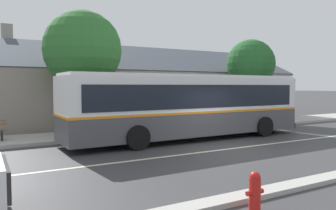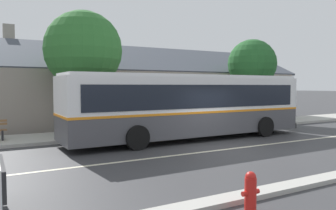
# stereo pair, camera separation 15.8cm
# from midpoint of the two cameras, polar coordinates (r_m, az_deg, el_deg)

# --- Properties ---
(ground_plane) EXTENTS (300.00, 300.00, 0.00)m
(ground_plane) POSITION_cam_midpoint_polar(r_m,az_deg,el_deg) (13.64, 10.59, -7.49)
(ground_plane) COLOR #38383A
(sidewalk_far) EXTENTS (60.00, 3.00, 0.15)m
(sidewalk_far) POSITION_cam_midpoint_polar(r_m,az_deg,el_deg) (18.56, -1.49, -4.34)
(sidewalk_far) COLOR #ADAAA3
(sidewalk_far) RESTS_ON ground
(lane_divider_stripe) EXTENTS (60.00, 0.16, 0.01)m
(lane_divider_stripe) POSITION_cam_midpoint_polar(r_m,az_deg,el_deg) (13.64, 10.59, -7.48)
(lane_divider_stripe) COLOR beige
(lane_divider_stripe) RESTS_ON ground
(community_building) EXTENTS (27.17, 9.68, 6.61)m
(community_building) POSITION_cam_midpoint_polar(r_m,az_deg,el_deg) (24.92, -9.03, 1.74)
(community_building) COLOR gray
(community_building) RESTS_ON ground
(transit_bus) EXTENTS (12.17, 2.89, 3.07)m
(transit_bus) POSITION_cam_midpoint_polar(r_m,az_deg,el_deg) (15.70, 3.51, 0.06)
(transit_bus) COLOR #47474C
(transit_bus) RESTS_ON ground
(bench_down_street) EXTENTS (1.62, 0.51, 0.94)m
(bench_down_street) POSITION_cam_midpoint_polar(r_m,az_deg,el_deg) (16.26, -15.96, -3.81)
(bench_down_street) COLOR brown
(bench_down_street) RESTS_ON sidewalk_far
(street_tree_primary) EXTENTS (3.36, 3.36, 5.79)m
(street_tree_primary) POSITION_cam_midpoint_polar(r_m,az_deg,el_deg) (23.69, 14.01, 6.90)
(street_tree_primary) COLOR #4C3828
(street_tree_primary) RESTS_ON ground
(street_tree_secondary) EXTENTS (4.05, 4.05, 6.46)m
(street_tree_secondary) POSITION_cam_midpoint_polar(r_m,az_deg,el_deg) (17.85, -14.68, 8.90)
(street_tree_secondary) COLOR #4C3828
(street_tree_secondary) RESTS_ON ground
(fire_hydrant) EXTENTS (0.42, 0.24, 0.83)m
(fire_hydrant) POSITION_cam_midpoint_polar(r_m,az_deg,el_deg) (7.03, 14.23, -14.31)
(fire_hydrant) COLOR red
(fire_hydrant) RESTS_ON ground
(bus_stop_sign) EXTENTS (0.36, 0.07, 2.40)m
(bus_stop_sign) POSITION_cam_midpoint_polar(r_m,az_deg,el_deg) (21.07, 14.07, 0.75)
(bus_stop_sign) COLOR gray
(bus_stop_sign) RESTS_ON sidewalk_far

